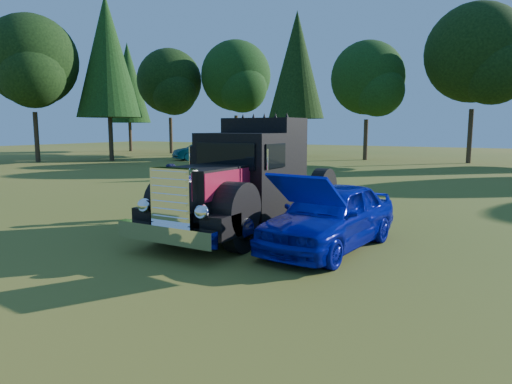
% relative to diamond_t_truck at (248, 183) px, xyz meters
% --- Properties ---
extents(ground, '(120.00, 120.00, 0.00)m').
position_rel_diamond_t_truck_xyz_m(ground, '(-1.25, -1.57, -1.28)').
color(ground, '#365218').
rests_on(ground, ground).
extents(treeline, '(72.10, 24.04, 13.84)m').
position_rel_diamond_t_truck_xyz_m(treeline, '(-3.82, 25.83, 6.42)').
color(treeline, '#2D2116').
rests_on(treeline, ground).
extents(diamond_t_truck, '(3.38, 7.16, 3.00)m').
position_rel_diamond_t_truck_xyz_m(diamond_t_truck, '(0.00, 0.00, 0.00)').
color(diamond_t_truck, black).
rests_on(diamond_t_truck, ground).
extents(hotrod_coupe, '(2.16, 4.53, 1.89)m').
position_rel_diamond_t_truck_xyz_m(hotrod_coupe, '(2.61, -0.73, -0.53)').
color(hotrod_coupe, '#0815B8').
rests_on(hotrod_coupe, ground).
extents(spectator_near, '(0.46, 0.62, 1.56)m').
position_rel_diamond_t_truck_xyz_m(spectator_near, '(-1.82, -0.20, -0.50)').
color(spectator_near, '#1A243E').
rests_on(spectator_near, ground).
extents(spectator_far, '(0.88, 0.98, 1.66)m').
position_rel_diamond_t_truck_xyz_m(spectator_far, '(-2.77, 0.17, -0.45)').
color(spectator_far, '#222450').
rests_on(spectator_far, ground).
extents(distant_teal_car, '(3.68, 4.58, 1.46)m').
position_rel_diamond_t_truck_xyz_m(distant_teal_car, '(-17.33, 20.71, -0.55)').
color(distant_teal_car, '#082D34').
rests_on(distant_teal_car, ground).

